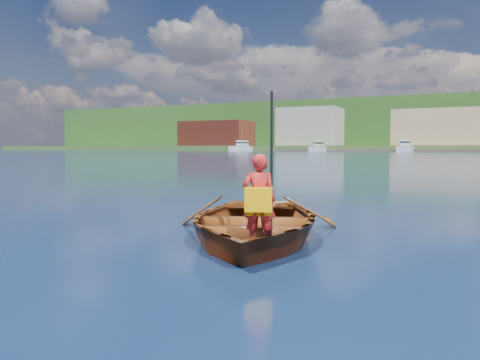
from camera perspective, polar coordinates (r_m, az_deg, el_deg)
ground at (r=6.25m, az=11.17°, el=-8.55°), size 600.00×600.00×0.00m
rowboat at (r=6.88m, az=1.58°, el=-5.19°), size 3.88×4.56×0.80m
child_paddler at (r=5.92m, az=2.35°, el=-2.39°), size 0.50×0.43×1.97m
shoreline at (r=242.70m, az=25.06°, el=5.74°), size 400.00×140.00×22.00m
dock at (r=153.94m, az=26.27°, el=3.23°), size 159.93×14.06×0.80m
waterfront_buildings at (r=171.29m, az=22.31°, el=5.84°), size 202.00×16.00×14.00m
marina_yachts at (r=149.47m, az=22.19°, el=3.70°), size 141.10×13.60×4.07m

